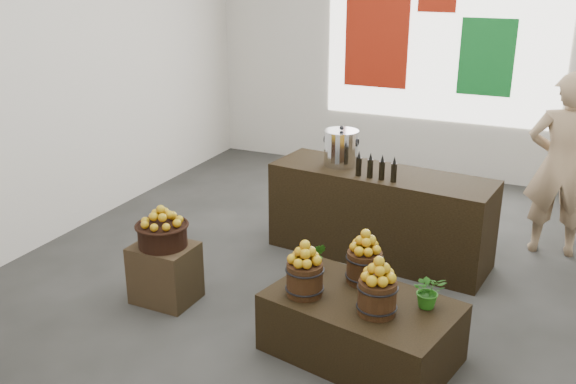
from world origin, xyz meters
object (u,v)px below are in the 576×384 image
at_px(wicker_basket, 162,235).
at_px(display_table, 361,327).
at_px(crate, 165,273).
at_px(stock_pot_left, 341,149).
at_px(shopper, 561,165).
at_px(counter, 379,214).

relative_size(wicker_basket, display_table, 0.31).
bearing_deg(wicker_basket, display_table, -3.26).
bearing_deg(crate, display_table, -3.26).
distance_m(crate, stock_pot_left, 2.17).
relative_size(crate, display_table, 0.38).
bearing_deg(display_table, wicker_basket, -170.60).
bearing_deg(wicker_basket, shopper, 39.12).
xyz_separation_m(counter, stock_pot_left, (-0.45, 0.05, 0.63)).
xyz_separation_m(crate, shopper, (3.10, 2.52, 0.68)).
relative_size(crate, wicker_basket, 1.25).
xyz_separation_m(crate, display_table, (1.87, -0.11, -0.03)).
xyz_separation_m(display_table, stock_pot_left, (-0.85, 1.84, 0.84)).
bearing_deg(counter, crate, -124.68).
bearing_deg(display_table, stock_pot_left, 127.42).
height_order(crate, stock_pot_left, stock_pot_left).
relative_size(wicker_basket, shopper, 0.22).
relative_size(crate, counter, 0.24).
bearing_deg(shopper, stock_pot_left, 13.78).
xyz_separation_m(wicker_basket, display_table, (1.87, -0.11, -0.39)).
bearing_deg(counter, wicker_basket, -124.68).
bearing_deg(stock_pot_left, counter, -6.57).
bearing_deg(counter, display_table, -70.98).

